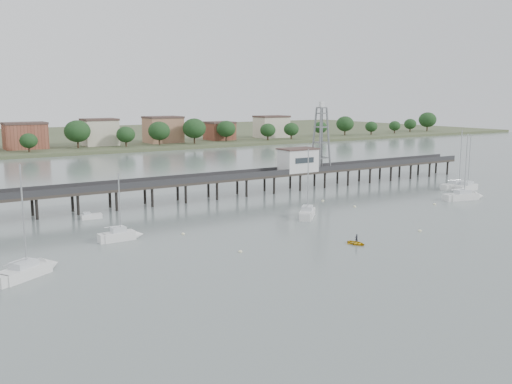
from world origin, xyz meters
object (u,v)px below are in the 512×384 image
at_px(sailboat_d, 468,196).
at_px(sailboat_f, 469,187).
at_px(lattice_tower, 321,139).
at_px(white_tender, 91,216).
at_px(sailboat_a, 33,269).
at_px(sailboat_e, 462,186).
at_px(pier, 197,181).
at_px(sailboat_c, 308,212).
at_px(sailboat_b, 124,235).
at_px(yellow_dinghy, 356,244).

xyz_separation_m(sailboat_d, sailboat_f, (10.15, 7.42, 0.01)).
bearing_deg(lattice_tower, white_tender, -173.51).
bearing_deg(sailboat_a, sailboat_e, -23.78).
height_order(pier, sailboat_e, sailboat_e).
relative_size(sailboat_c, sailboat_f, 0.96).
xyz_separation_m(sailboat_a, sailboat_f, (95.19, 12.25, 0.01)).
bearing_deg(sailboat_e, sailboat_d, -130.22).
relative_size(sailboat_d, white_tender, 3.99).
height_order(sailboat_b, yellow_dinghy, sailboat_b).
height_order(sailboat_e, sailboat_b, sailboat_e).
xyz_separation_m(sailboat_c, sailboat_b, (-32.94, 1.04, 0.01)).
distance_m(sailboat_a, sailboat_e, 95.99).
bearing_deg(sailboat_a, sailboat_b, 2.67).
xyz_separation_m(sailboat_e, sailboat_f, (0.24, -1.81, 0.01)).
distance_m(sailboat_c, yellow_dinghy, 19.93).
relative_size(lattice_tower, sailboat_a, 1.11).
bearing_deg(sailboat_f, white_tender, 158.91).
bearing_deg(sailboat_b, sailboat_c, -3.98).
distance_m(sailboat_d, yellow_dinghy, 45.79).
bearing_deg(sailboat_d, sailboat_b, -171.41).
bearing_deg(lattice_tower, yellow_dinghy, -122.81).
bearing_deg(sailboat_e, white_tender, 177.60).
relative_size(pier, sailboat_a, 10.72).
height_order(lattice_tower, sailboat_a, lattice_tower).
height_order(sailboat_d, yellow_dinghy, sailboat_d).
xyz_separation_m(sailboat_c, sailboat_e, (47.40, 4.92, -0.01)).
bearing_deg(sailboat_d, white_tender, 175.36).
xyz_separation_m(pier, sailboat_c, (9.49, -24.22, -3.15)).
xyz_separation_m(pier, sailboat_d, (46.97, -28.53, -3.16)).
relative_size(lattice_tower, sailboat_d, 1.10).
bearing_deg(sailboat_f, sailboat_b, 170.84).
relative_size(lattice_tower, sailboat_b, 1.49).
bearing_deg(sailboat_a, sailboat_d, -28.95).
xyz_separation_m(sailboat_f, yellow_dinghy, (-53.51, -22.13, -0.64)).
distance_m(sailboat_d, sailboat_f, 12.57).
xyz_separation_m(lattice_tower, sailboat_a, (-69.56, -33.37, -10.46)).
relative_size(sailboat_d, sailboat_f, 1.09).
distance_m(sailboat_e, sailboat_b, 80.43).
distance_m(pier, sailboat_c, 26.20).
bearing_deg(yellow_dinghy, pier, 83.34).
relative_size(sailboat_a, sailboat_f, 1.08).
distance_m(sailboat_e, white_tender, 81.35).
xyz_separation_m(sailboat_c, white_tender, (-32.90, 17.98, -0.23)).
bearing_deg(yellow_dinghy, sailboat_a, 155.22).
distance_m(sailboat_a, sailboat_d, 85.17).
relative_size(sailboat_f, yellow_dinghy, 4.59).
bearing_deg(lattice_tower, sailboat_a, -154.37).
bearing_deg(sailboat_c, lattice_tower, 1.46).
distance_m(lattice_tower, sailboat_a, 77.86).
bearing_deg(white_tender, pier, 19.50).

